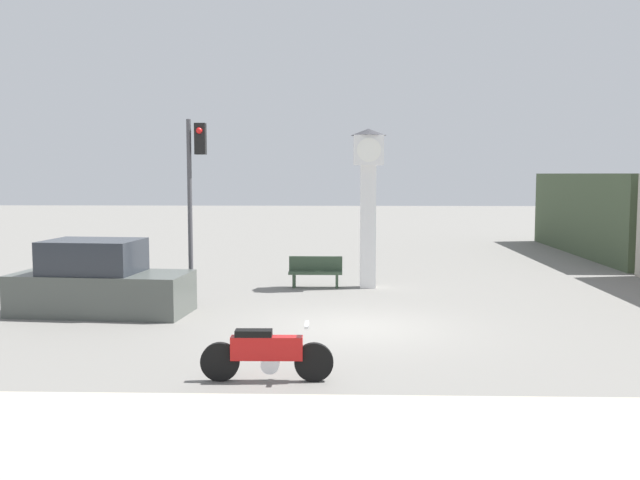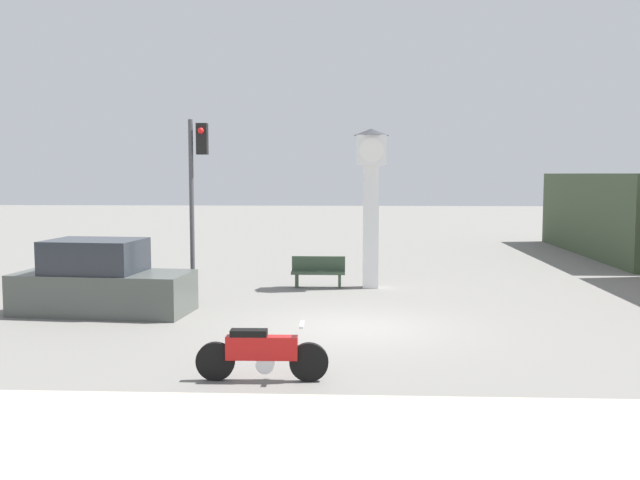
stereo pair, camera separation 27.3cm
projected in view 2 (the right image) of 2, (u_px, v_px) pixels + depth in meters
ground_plane at (354, 328)px, 15.74m from camera, size 120.00×120.00×0.00m
motorcycle at (262, 353)px, 11.65m from camera, size 2.18×0.47×0.96m
clock_tower at (371, 184)px, 21.00m from camera, size 1.04×1.04×4.71m
traffic_light at (196, 179)px, 18.42m from camera, size 0.50×0.35×4.78m
bench at (318, 271)px, 21.29m from camera, size 1.60×0.44×0.92m
parked_car at (101, 282)px, 17.35m from camera, size 4.35×2.19×1.80m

